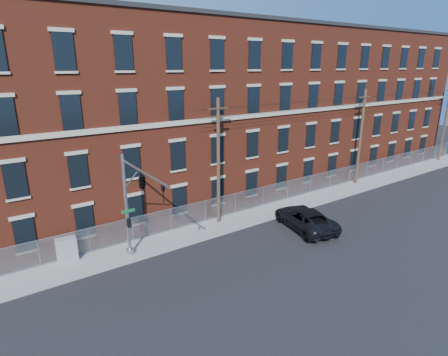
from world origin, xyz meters
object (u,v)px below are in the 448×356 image
utility_pole_near (218,160)px  pickup_truck (305,218)px  traffic_signal_mast (138,190)px  utility_cabinet (67,250)px

utility_pole_near → pickup_truck: size_ratio=1.66×
traffic_signal_mast → utility_cabinet: 6.94m
utility_cabinet → utility_pole_near: bearing=4.0°
pickup_truck → utility_cabinet: (-16.71, 5.18, 0.08)m
traffic_signal_mast → utility_pole_near: (8.00, 3.42, -0.05)m
pickup_truck → traffic_signal_mast: bearing=6.1°
traffic_signal_mast → pickup_truck: size_ratio=1.16×
utility_pole_near → pickup_truck: bearing=-43.6°
pickup_truck → utility_cabinet: 17.49m
traffic_signal_mast → utility_cabinet: (-3.69, 3.82, -4.47)m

